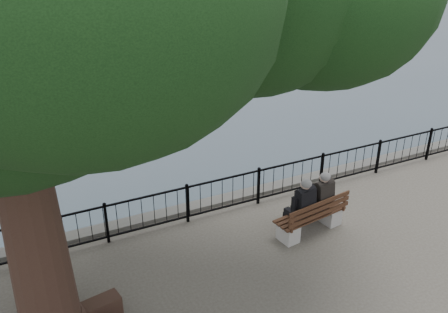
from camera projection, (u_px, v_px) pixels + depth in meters
harbor at (216, 219)px, 13.49m from camera, size 260.00×260.00×1.20m
railing at (224, 193)px, 12.62m from camera, size 22.06×0.06×1.00m
bench at (311, 220)px, 11.92m from camera, size 1.93×0.82×0.99m
person_left at (300, 208)px, 11.68m from camera, size 0.50×0.82×1.56m
person_right at (318, 201)px, 11.97m from camera, size 0.50×0.82×1.56m
sailboat_b at (79, 58)px, 28.82m from camera, size 2.89×5.55×11.52m
sailboat_c at (147, 47)px, 31.12m from camera, size 3.22×5.56×10.94m
sailboat_d at (213, 28)px, 36.47m from camera, size 2.18×5.00×8.86m
sailboat_f at (96, 21)px, 38.38m from camera, size 2.50×5.05×10.37m
sailboat_g at (158, 6)px, 44.62m from camera, size 2.96×5.85×9.61m
sailboat_i at (8, 63)px, 28.07m from camera, size 1.30×4.63×8.87m
sailboat_j at (0, 38)px, 33.31m from camera, size 2.48×5.11×10.20m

